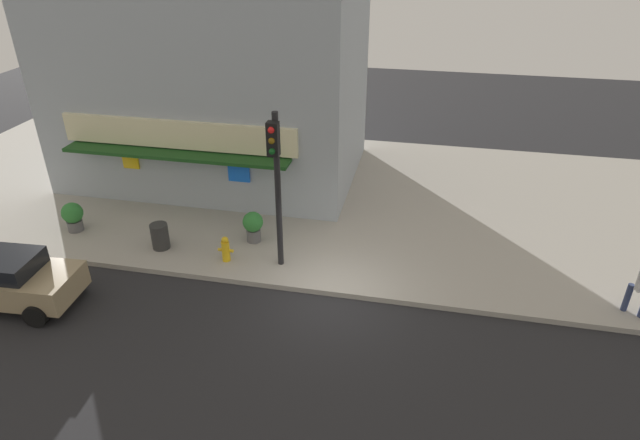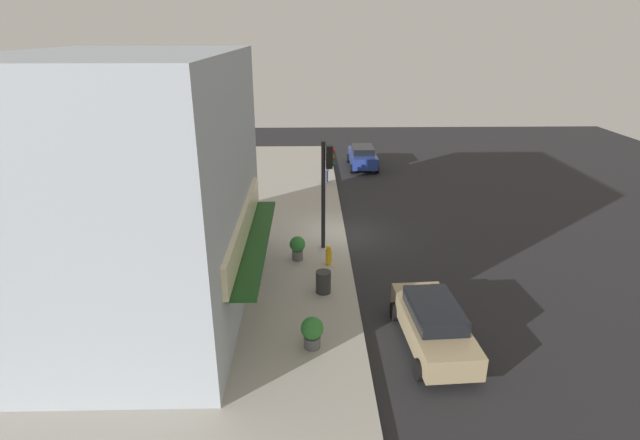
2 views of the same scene
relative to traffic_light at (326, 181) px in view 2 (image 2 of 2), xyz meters
The scene contains 11 objects.
ground_plane 3.87m from the traffic_light, 29.40° to the right, with size 56.05×56.05×0.00m, color #232326.
sidewalk 6.36m from the traffic_light, 70.84° to the left, with size 37.37×12.42×0.17m, color #A39E93.
corner_building 8.00m from the traffic_light, 123.70° to the left, with size 11.26×7.97×8.55m.
traffic_light is the anchor object (origin of this frame).
fire_hydrant 3.19m from the traffic_light, behind, with size 0.49×0.25×0.85m.
trash_can 4.85m from the traffic_light, behind, with size 0.56×0.56×0.85m, color #2D2D2D.
pedestrian 10.16m from the traffic_light, ahead, with size 0.58×0.54×1.69m.
potted_plant_by_doorway 7.87m from the traffic_light, behind, with size 0.70×0.70×1.02m.
potted_plant_by_window 3.05m from the traffic_light, 135.03° to the left, with size 0.67×0.67×1.05m.
parked_car_tan 8.22m from the traffic_light, 156.62° to the right, with size 4.50×2.11×1.53m.
parked_car_blue 14.78m from the traffic_light, 12.38° to the right, with size 4.24×1.99×1.54m.
Camera 2 is at (-21.93, 1.72, 9.34)m, focal length 27.51 mm.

